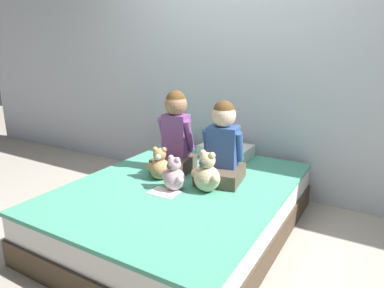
% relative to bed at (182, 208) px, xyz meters
% --- Properties ---
extents(ground_plane, '(14.00, 14.00, 0.00)m').
position_rel_bed_xyz_m(ground_plane, '(0.00, 0.00, -0.19)').
color(ground_plane, '#B2A899').
extents(wall_behind_bed, '(8.00, 0.06, 2.50)m').
position_rel_bed_xyz_m(wall_behind_bed, '(0.00, 1.08, 1.06)').
color(wall_behind_bed, silver).
rests_on(wall_behind_bed, ground_plane).
extents(bed, '(1.53, 1.98, 0.39)m').
position_rel_bed_xyz_m(bed, '(0.00, 0.00, 0.00)').
color(bed, '#473828').
rests_on(bed, ground_plane).
extents(child_on_left, '(0.31, 0.34, 0.68)m').
position_rel_bed_xyz_m(child_on_left, '(-0.21, 0.24, 0.51)').
color(child_on_left, brown).
rests_on(child_on_left, bed).
extents(child_on_right, '(0.38, 0.41, 0.63)m').
position_rel_bed_xyz_m(child_on_right, '(0.22, 0.25, 0.47)').
color(child_on_right, brown).
rests_on(child_on_right, bed).
extents(teddy_bear_held_by_left_child, '(0.21, 0.17, 0.26)m').
position_rel_bed_xyz_m(teddy_bear_held_by_left_child, '(-0.21, 0.01, 0.31)').
color(teddy_bear_held_by_left_child, tan).
rests_on(teddy_bear_held_by_left_child, bed).
extents(teddy_bear_held_by_right_child, '(0.25, 0.19, 0.30)m').
position_rel_bed_xyz_m(teddy_bear_held_by_right_child, '(0.23, -0.01, 0.32)').
color(teddy_bear_held_by_right_child, '#D1B78E').
rests_on(teddy_bear_held_by_right_child, bed).
extents(teddy_bear_between_children, '(0.21, 0.16, 0.26)m').
position_rel_bed_xyz_m(teddy_bear_between_children, '(0.01, -0.11, 0.31)').
color(teddy_bear_between_children, '#DBA3B2').
rests_on(teddy_bear_between_children, bed).
extents(pillow_at_headboard, '(0.47, 0.31, 0.11)m').
position_rel_bed_xyz_m(pillow_at_headboard, '(0.00, 0.81, 0.25)').
color(pillow_at_headboard, silver).
rests_on(pillow_at_headboard, bed).
extents(sign_card, '(0.21, 0.15, 0.00)m').
position_rel_bed_xyz_m(sign_card, '(-0.02, -0.20, 0.20)').
color(sign_card, white).
rests_on(sign_card, bed).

